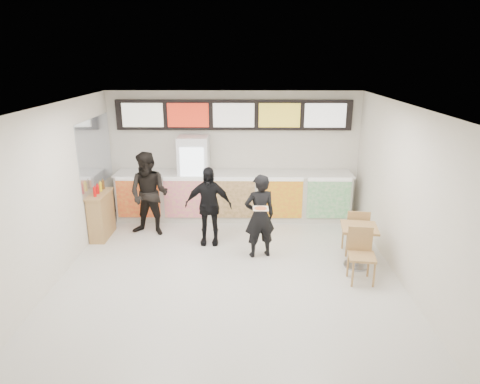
{
  "coord_description": "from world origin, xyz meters",
  "views": [
    {
      "loc": [
        0.29,
        -6.62,
        3.77
      ],
      "look_at": [
        0.18,
        1.2,
        1.27
      ],
      "focal_mm": 32.0,
      "sensor_mm": 36.0,
      "label": 1
    }
  ],
  "objects_px": {
    "drinks_fridge": "(194,178)",
    "customer_main": "(260,216)",
    "cafe_table": "(358,239)",
    "customer_left": "(149,194)",
    "service_counter": "(234,196)",
    "customer_mid": "(208,206)",
    "condiment_ledge": "(101,215)"
  },
  "relations": [
    {
      "from": "service_counter",
      "to": "customer_main",
      "type": "height_order",
      "value": "customer_main"
    },
    {
      "from": "service_counter",
      "to": "drinks_fridge",
      "type": "bearing_deg",
      "value": 179.01
    },
    {
      "from": "drinks_fridge",
      "to": "customer_left",
      "type": "height_order",
      "value": "drinks_fridge"
    },
    {
      "from": "drinks_fridge",
      "to": "customer_left",
      "type": "relative_size",
      "value": 1.09
    },
    {
      "from": "cafe_table",
      "to": "condiment_ledge",
      "type": "xyz_separation_m",
      "value": [
        -5.19,
        1.3,
        -0.05
      ]
    },
    {
      "from": "customer_left",
      "to": "cafe_table",
      "type": "xyz_separation_m",
      "value": [
        4.16,
        -1.47,
        -0.37
      ]
    },
    {
      "from": "customer_main",
      "to": "cafe_table",
      "type": "xyz_separation_m",
      "value": [
        1.81,
        -0.42,
        -0.28
      ]
    },
    {
      "from": "customer_mid",
      "to": "cafe_table",
      "type": "height_order",
      "value": "customer_mid"
    },
    {
      "from": "drinks_fridge",
      "to": "customer_mid",
      "type": "height_order",
      "value": "drinks_fridge"
    },
    {
      "from": "customer_main",
      "to": "condiment_ledge",
      "type": "xyz_separation_m",
      "value": [
        -3.38,
        0.89,
        -0.32
      ]
    },
    {
      "from": "customer_main",
      "to": "customer_mid",
      "type": "bearing_deg",
      "value": -45.18
    },
    {
      "from": "drinks_fridge",
      "to": "condiment_ledge",
      "type": "xyz_separation_m",
      "value": [
        -1.89,
        -1.17,
        -0.49
      ]
    },
    {
      "from": "service_counter",
      "to": "customer_left",
      "type": "xyz_separation_m",
      "value": [
        -1.8,
        -0.98,
        0.35
      ]
    },
    {
      "from": "customer_mid",
      "to": "service_counter",
      "type": "bearing_deg",
      "value": 72.78
    },
    {
      "from": "drinks_fridge",
      "to": "customer_mid",
      "type": "distance_m",
      "value": 1.55
    },
    {
      "from": "drinks_fridge",
      "to": "customer_left",
      "type": "xyz_separation_m",
      "value": [
        -0.86,
        -1.0,
        -0.08
      ]
    },
    {
      "from": "service_counter",
      "to": "drinks_fridge",
      "type": "relative_size",
      "value": 2.78
    },
    {
      "from": "drinks_fridge",
      "to": "customer_left",
      "type": "bearing_deg",
      "value": -130.76
    },
    {
      "from": "customer_left",
      "to": "customer_mid",
      "type": "height_order",
      "value": "customer_left"
    },
    {
      "from": "drinks_fridge",
      "to": "customer_left",
      "type": "distance_m",
      "value": 1.32
    },
    {
      "from": "condiment_ledge",
      "to": "service_counter",
      "type": "bearing_deg",
      "value": 22.18
    },
    {
      "from": "drinks_fridge",
      "to": "cafe_table",
      "type": "relative_size",
      "value": 1.2
    },
    {
      "from": "customer_main",
      "to": "cafe_table",
      "type": "distance_m",
      "value": 1.88
    },
    {
      "from": "customer_main",
      "to": "customer_mid",
      "type": "distance_m",
      "value": 1.19
    },
    {
      "from": "customer_left",
      "to": "cafe_table",
      "type": "distance_m",
      "value": 4.43
    },
    {
      "from": "service_counter",
      "to": "drinks_fridge",
      "type": "height_order",
      "value": "drinks_fridge"
    },
    {
      "from": "service_counter",
      "to": "customer_left",
      "type": "relative_size",
      "value": 3.02
    },
    {
      "from": "service_counter",
      "to": "customer_main",
      "type": "bearing_deg",
      "value": -74.65
    },
    {
      "from": "service_counter",
      "to": "customer_left",
      "type": "bearing_deg",
      "value": -151.32
    },
    {
      "from": "service_counter",
      "to": "cafe_table",
      "type": "height_order",
      "value": "service_counter"
    },
    {
      "from": "drinks_fridge",
      "to": "customer_main",
      "type": "relative_size",
      "value": 1.2
    },
    {
      "from": "customer_mid",
      "to": "condiment_ledge",
      "type": "bearing_deg",
      "value": 173.77
    }
  ]
}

